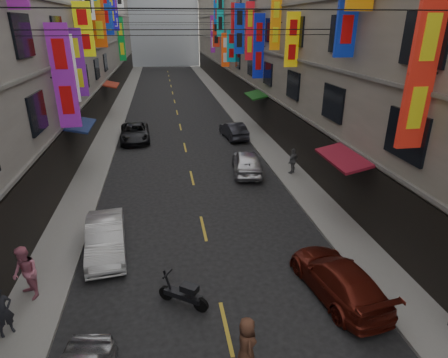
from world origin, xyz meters
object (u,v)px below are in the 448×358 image
object	(u,v)px
car_right_near	(338,278)
pedestrian_lfar	(26,273)
car_left_mid	(106,238)
car_right_far	(234,130)
scooter_far_right	(245,170)
car_right_mid	(247,161)
pedestrian_rfar	(293,161)
scooter_crossing	(184,294)
pedestrian_crossing	(246,344)
pedestrian_lnear	(2,312)
car_left_far	(135,133)

from	to	relation	value
car_right_near	pedestrian_lfar	size ratio (longest dim) A/B	2.32
car_left_mid	car_right_far	distance (m)	17.10
scooter_far_right	car_right_near	world-z (taller)	car_right_near
car_left_mid	car_right_mid	size ratio (longest dim) A/B	0.96
scooter_far_right	pedestrian_rfar	world-z (taller)	pedestrian_rfar
scooter_crossing	pedestrian_rfar	distance (m)	12.57
pedestrian_lfar	car_right_near	bearing A→B (deg)	43.02
car_right_near	pedestrian_crossing	xyz separation A→B (m)	(-3.65, -2.37, 0.18)
pedestrian_lnear	car_right_near	bearing A→B (deg)	-38.81
car_left_mid	car_right_far	world-z (taller)	car_left_mid
car_left_far	car_right_far	xyz separation A→B (m)	(7.70, -0.51, -0.01)
scooter_crossing	pedestrian_rfar	xyz separation A→B (m)	(7.19, 10.30, 0.46)
pedestrian_lfar	scooter_crossing	bearing A→B (deg)	38.26
car_left_far	pedestrian_rfar	distance (m)	13.16
car_left_mid	pedestrian_lfar	size ratio (longest dim) A/B	2.17
pedestrian_lnear	pedestrian_rfar	world-z (taller)	pedestrian_lnear
car_right_near	car_right_mid	bearing A→B (deg)	-95.45
car_right_mid	pedestrian_lnear	distance (m)	15.15
pedestrian_rfar	car_left_far	bearing A→B (deg)	-82.00
car_right_near	pedestrian_lnear	distance (m)	10.25
car_right_near	pedestrian_lfar	world-z (taller)	pedestrian_lfar
car_right_mid	pedestrian_lnear	size ratio (longest dim) A/B	2.69
scooter_crossing	pedestrian_rfar	bearing A→B (deg)	-0.04
scooter_far_right	car_right_near	xyz separation A→B (m)	(0.79, -10.65, 0.18)
pedestrian_lnear	scooter_crossing	bearing A→B (deg)	-34.76
scooter_crossing	scooter_far_right	size ratio (longest dim) A/B	0.86
car_right_mid	pedestrian_lnear	world-z (taller)	pedestrian_lnear
scooter_far_right	pedestrian_rfar	distance (m)	2.91
car_left_mid	pedestrian_rfar	distance (m)	12.08
car_left_far	pedestrian_rfar	xyz separation A→B (m)	(9.72, -8.87, 0.25)
car_right_mid	pedestrian_rfar	distance (m)	2.75
pedestrian_lnear	pedestrian_rfar	xyz separation A→B (m)	(12.33, 10.77, -0.00)
scooter_far_right	scooter_crossing	bearing A→B (deg)	61.48
car_left_far	pedestrian_crossing	size ratio (longest dim) A/B	2.92
car_left_mid	car_right_mid	bearing A→B (deg)	39.61
scooter_crossing	car_left_mid	bearing A→B (deg)	73.31
scooter_crossing	car_left_far	world-z (taller)	car_left_far
car_right_far	pedestrian_rfar	world-z (taller)	pedestrian_rfar
pedestrian_rfar	car_right_near	bearing A→B (deg)	39.25
car_right_far	pedestrian_crossing	distance (m)	21.63
pedestrian_lnear	pedestrian_crossing	world-z (taller)	pedestrian_lnear
car_right_mid	pedestrian_crossing	distance (m)	14.14
car_right_near	car_left_far	bearing A→B (deg)	-76.66
scooter_crossing	car_right_near	world-z (taller)	car_right_near
scooter_crossing	car_left_mid	xyz separation A→B (m)	(-2.83, 3.56, 0.22)
car_right_mid	pedestrian_rfar	bearing A→B (deg)	170.15
car_left_far	car_right_mid	size ratio (longest dim) A/B	1.12
car_left_mid	pedestrian_crossing	bearing A→B (deg)	-61.52
scooter_crossing	car_right_near	distance (m)	5.11
scooter_far_right	pedestrian_lfar	xyz separation A→B (m)	(-9.28, -9.28, 0.61)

